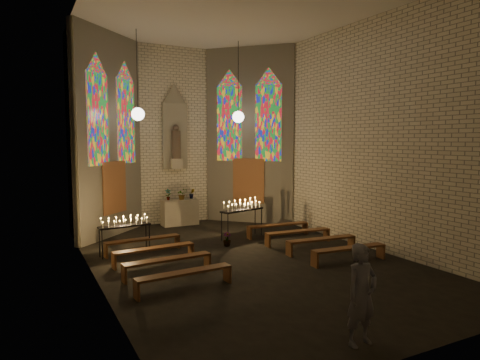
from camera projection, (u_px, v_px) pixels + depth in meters
name	position (u px, v px, depth m)	size (l,w,h in m)	color
floor	(244.00, 259.00, 12.02)	(12.00, 12.00, 0.00)	black
room	(199.00, 129.00, 14.66)	(8.22, 12.43, 7.00)	beige
altar	(180.00, 212.00, 16.80)	(1.40, 0.60, 1.00)	#B8AF96
flower_vase_left	(168.00, 195.00, 16.59)	(0.23, 0.16, 0.44)	#4C723F
flower_vase_center	(182.00, 194.00, 16.74)	(0.39, 0.34, 0.43)	#4C723F
flower_vase_right	(192.00, 194.00, 17.04)	(0.22, 0.18, 0.40)	#4C723F
aisle_flower_pot	(227.00, 239.00, 13.45)	(0.24, 0.24, 0.44)	#4C723F
votive_stand_left	(125.00, 223.00, 12.37)	(1.51, 0.50, 1.09)	black
votive_stand_right	(242.00, 207.00, 14.50)	(1.72, 0.85, 1.23)	black
pew_left_0	(143.00, 241.00, 12.65)	(2.26, 0.48, 0.43)	#5A3419
pew_right_0	(278.00, 226.00, 14.80)	(2.26, 0.48, 0.43)	#5A3419
pew_left_1	(154.00, 250.00, 11.59)	(2.26, 0.48, 0.43)	#5A3419
pew_right_1	(298.00, 233.00, 13.74)	(2.26, 0.48, 0.43)	#5A3419
pew_left_2	(168.00, 261.00, 10.53)	(2.26, 0.48, 0.43)	#5A3419
pew_right_2	(321.00, 241.00, 12.68)	(2.26, 0.48, 0.43)	#5A3419
pew_left_3	(185.00, 275.00, 9.47)	(2.26, 0.48, 0.43)	#5A3419
pew_right_3	(349.00, 250.00, 11.62)	(2.26, 0.48, 0.43)	#5A3419
visitor	(362.00, 295.00, 6.91)	(0.61, 0.40, 1.67)	#54545F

